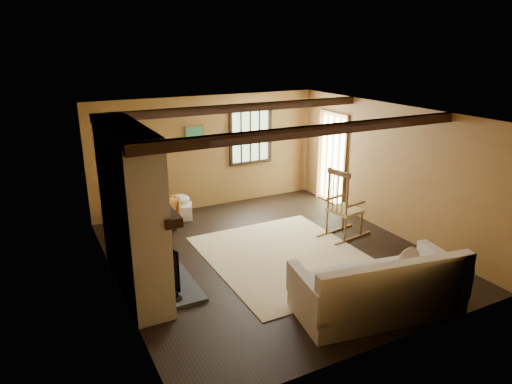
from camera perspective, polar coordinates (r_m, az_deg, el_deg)
ground at (r=7.83m, az=1.77°, el=-7.83°), size 5.50×5.50×0.00m
room_envelope at (r=7.58m, az=2.41°, el=4.45°), size 5.02×5.52×2.44m
fireplace at (r=6.68m, az=-15.11°, el=-2.92°), size 1.02×2.30×2.40m
rug at (r=7.77m, az=3.80°, el=-8.07°), size 2.50×3.00×0.01m
rocking_chair at (r=8.49m, az=10.86°, el=-2.00°), size 1.02×0.65×1.31m
sofa at (r=6.37m, az=15.23°, el=-11.82°), size 2.35×1.32×0.90m
firewood_pile at (r=9.35m, az=-15.38°, el=-3.28°), size 0.62×0.11×0.23m
laundry_basket at (r=9.43m, az=-9.51°, el=-2.44°), size 0.60×0.52×0.30m
basket_pillow at (r=9.34m, az=-9.59°, el=-0.96°), size 0.47×0.40×0.22m
armchair at (r=8.82m, az=-12.73°, el=-2.82°), size 1.01×1.02×0.68m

